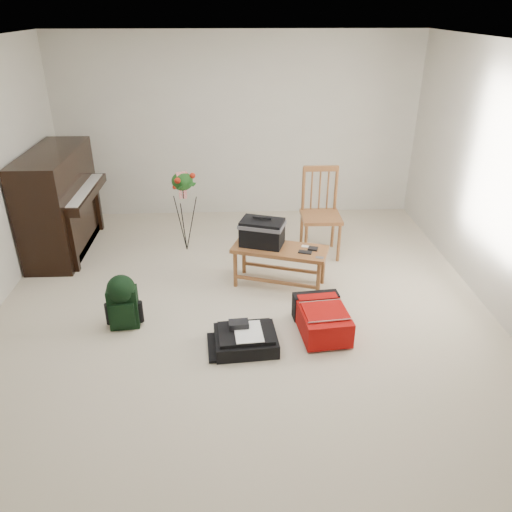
{
  "coord_description": "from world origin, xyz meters",
  "views": [
    {
      "loc": [
        -0.06,
        -4.2,
        2.79
      ],
      "look_at": [
        0.15,
        0.35,
        0.47
      ],
      "focal_mm": 35.0,
      "sensor_mm": 36.0,
      "label": 1
    }
  ],
  "objects_px": {
    "green_backpack": "(122,299)",
    "piano": "(60,204)",
    "bench": "(267,239)",
    "flower_stand": "(184,212)",
    "red_suitcase": "(321,316)",
    "black_duffel": "(246,339)",
    "dining_chair": "(321,214)"
  },
  "relations": [
    {
      "from": "green_backpack",
      "to": "piano",
      "type": "bearing_deg",
      "value": 116.19
    },
    {
      "from": "bench",
      "to": "flower_stand",
      "type": "xyz_separation_m",
      "value": [
        -0.95,
        0.92,
        -0.04
      ]
    },
    {
      "from": "red_suitcase",
      "to": "black_duffel",
      "type": "height_order",
      "value": "red_suitcase"
    },
    {
      "from": "dining_chair",
      "to": "red_suitcase",
      "type": "distance_m",
      "value": 1.69
    },
    {
      "from": "dining_chair",
      "to": "red_suitcase",
      "type": "xyz_separation_m",
      "value": [
        -0.23,
        -1.63,
        -0.38
      ]
    },
    {
      "from": "piano",
      "to": "flower_stand",
      "type": "relative_size",
      "value": 1.43
    },
    {
      "from": "red_suitcase",
      "to": "flower_stand",
      "type": "distance_m",
      "value": 2.32
    },
    {
      "from": "bench",
      "to": "black_duffel",
      "type": "relative_size",
      "value": 1.84
    },
    {
      "from": "bench",
      "to": "black_duffel",
      "type": "bearing_deg",
      "value": -84.65
    },
    {
      "from": "piano",
      "to": "black_duffel",
      "type": "relative_size",
      "value": 2.54
    },
    {
      "from": "dining_chair",
      "to": "bench",
      "type": "bearing_deg",
      "value": -132.69
    },
    {
      "from": "dining_chair",
      "to": "red_suitcase",
      "type": "bearing_deg",
      "value": -98.04
    },
    {
      "from": "piano",
      "to": "green_backpack",
      "type": "xyz_separation_m",
      "value": [
        1.05,
        -1.76,
        -0.3
      ]
    },
    {
      "from": "bench",
      "to": "green_backpack",
      "type": "xyz_separation_m",
      "value": [
        -1.41,
        -0.74,
        -0.25
      ]
    },
    {
      "from": "piano",
      "to": "red_suitcase",
      "type": "bearing_deg",
      "value": -32.93
    },
    {
      "from": "bench",
      "to": "dining_chair",
      "type": "distance_m",
      "value": 1.03
    },
    {
      "from": "black_duffel",
      "to": "green_backpack",
      "type": "relative_size",
      "value": 1.08
    },
    {
      "from": "green_backpack",
      "to": "flower_stand",
      "type": "xyz_separation_m",
      "value": [
        0.46,
        1.66,
        0.21
      ]
    },
    {
      "from": "piano",
      "to": "black_duffel",
      "type": "bearing_deg",
      "value": -44.17
    },
    {
      "from": "bench",
      "to": "green_backpack",
      "type": "distance_m",
      "value": 1.61
    },
    {
      "from": "green_backpack",
      "to": "bench",
      "type": "bearing_deg",
      "value": 23.11
    },
    {
      "from": "piano",
      "to": "dining_chair",
      "type": "xyz_separation_m",
      "value": [
        3.16,
        -0.26,
        -0.08
      ]
    },
    {
      "from": "dining_chair",
      "to": "black_duffel",
      "type": "xyz_separation_m",
      "value": [
        -0.96,
        -1.88,
        -0.44
      ]
    },
    {
      "from": "black_duffel",
      "to": "flower_stand",
      "type": "distance_m",
      "value": 2.2
    },
    {
      "from": "piano",
      "to": "dining_chair",
      "type": "bearing_deg",
      "value": -4.69
    },
    {
      "from": "piano",
      "to": "flower_stand",
      "type": "bearing_deg",
      "value": -3.67
    },
    {
      "from": "red_suitcase",
      "to": "green_backpack",
      "type": "distance_m",
      "value": 1.88
    },
    {
      "from": "red_suitcase",
      "to": "green_backpack",
      "type": "xyz_separation_m",
      "value": [
        -1.87,
        0.14,
        0.16
      ]
    },
    {
      "from": "bench",
      "to": "black_duffel",
      "type": "distance_m",
      "value": 1.24
    },
    {
      "from": "bench",
      "to": "red_suitcase",
      "type": "bearing_deg",
      "value": -43.81
    },
    {
      "from": "green_backpack",
      "to": "flower_stand",
      "type": "bearing_deg",
      "value": 69.87
    },
    {
      "from": "piano",
      "to": "bench",
      "type": "xyz_separation_m",
      "value": [
        2.46,
        -1.01,
        -0.05
      ]
    }
  ]
}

